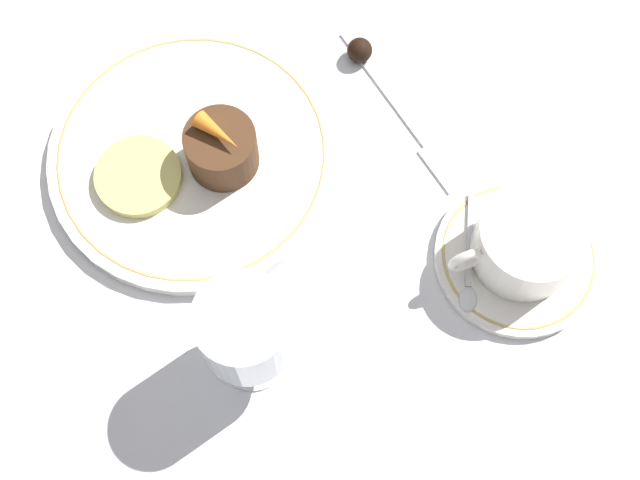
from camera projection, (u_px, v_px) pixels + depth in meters
The scene contains 11 objects.
ground_plane at pixel (184, 180), 0.80m from camera, with size 3.00×3.00×0.00m, color white.
dinner_plate at pixel (192, 156), 0.80m from camera, with size 0.26×0.26×0.01m.
saucer at pixel (518, 257), 0.77m from camera, with size 0.14×0.14×0.01m.
coffee_cup at pixel (527, 242), 0.74m from camera, with size 0.12×0.09×0.06m.
spoon at pixel (469, 266), 0.76m from camera, with size 0.05×0.10×0.00m.
wine_glass at pixel (245, 332), 0.67m from camera, with size 0.07×0.07×0.12m.
fork at pixel (413, 125), 0.82m from camera, with size 0.06×0.19×0.01m.
dessert_cake at pixel (223, 152), 0.77m from camera, with size 0.06×0.06×0.05m.
carrot_garnish at pixel (219, 136), 0.74m from camera, with size 0.04×0.04×0.02m.
pineapple_slice at pixel (138, 176), 0.78m from camera, with size 0.08×0.08×0.01m.
chocolate_truffle at pixel (360, 50), 0.83m from camera, with size 0.02×0.02×0.02m.
Camera 1 is at (-0.01, 0.35, 0.73)m, focal length 50.00 mm.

